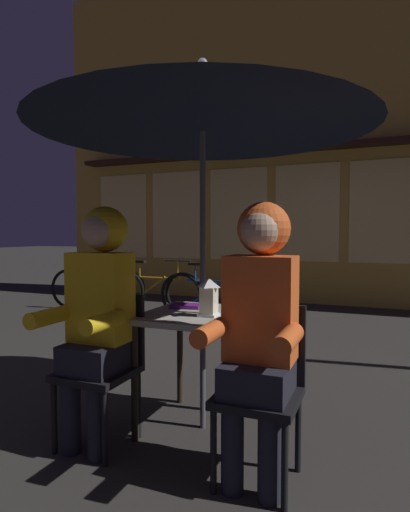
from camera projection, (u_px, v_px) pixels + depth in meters
name	position (u px, v px, depth m)	size (l,w,h in m)	color
ground_plane	(203.00, 427.00, 2.69)	(60.00, 60.00, 0.00)	#2D2B28
cafe_table	(203.00, 329.00, 2.66)	(0.72, 0.72, 0.74)	#B2AD9E
patio_umbrella	(203.00, 100.00, 2.58)	(2.10, 2.10, 2.31)	#4C4C51
lantern	(209.00, 296.00, 2.54)	(0.11, 0.11, 0.23)	white
chair_left	(105.00, 359.00, 2.51)	(0.40, 0.40, 0.87)	black
chair_right	(262.00, 381.00, 2.14)	(0.40, 0.40, 0.87)	black
person_left_hooded	(98.00, 301.00, 2.44)	(0.45, 0.56, 1.40)	black
person_right_hooded	(259.00, 313.00, 2.07)	(0.45, 0.56, 1.40)	black
shopfront_building	(310.00, 131.00, 7.57)	(10.00, 0.93, 6.20)	gold
bicycle_nearest	(96.00, 289.00, 6.81)	(1.67, 0.25, 0.84)	black
bicycle_second	(155.00, 290.00, 6.61)	(1.68, 0.08, 0.84)	black
bicycle_third	(213.00, 295.00, 6.11)	(1.68, 0.15, 0.84)	black
book	(186.00, 306.00, 2.84)	(0.20, 0.14, 0.02)	#661E7A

